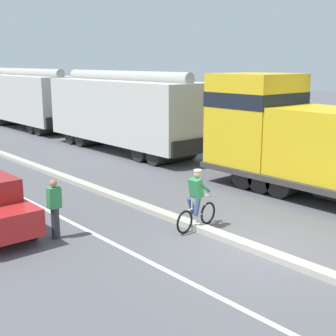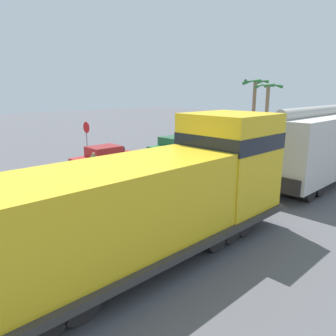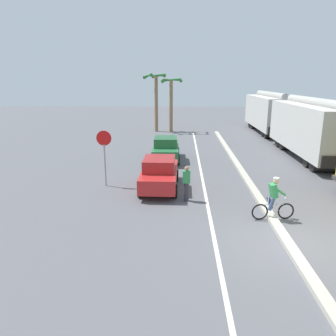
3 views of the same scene
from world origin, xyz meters
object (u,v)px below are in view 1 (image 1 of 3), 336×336
Objects in this scene: cyclist at (196,201)px; pedestrian_by_cars at (55,208)px; hopper_car_lead at (124,112)px; hopper_car_middle at (28,99)px.

pedestrian_by_cars is (-3.36, 1.93, 0.03)m from cyclist.
cyclist reaches higher than pedestrian_by_cars.
cyclist is at bearing -29.90° from pedestrian_by_cars.
hopper_car_lead reaches higher than cyclist.
hopper_car_middle reaches higher than cyclist.
hopper_car_middle is at bearing 76.54° from cyclist.
pedestrian_by_cars is (-8.75, -20.61, -1.23)m from hopper_car_middle.
hopper_car_middle is 23.21m from cyclist.
hopper_car_lead is 6.54× the size of pedestrian_by_cars.
pedestrian_by_cars is at bearing -134.17° from hopper_car_lead.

